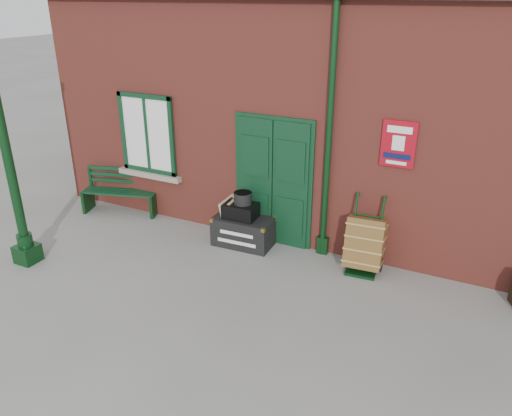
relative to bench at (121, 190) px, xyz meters
The scene contains 10 objects.
ground 3.83m from the bench, 20.30° to the right, with size 80.00×80.00×0.00m, color gray.
station_building 4.51m from the bench, 31.39° to the left, with size 10.30×4.30×4.36m.
canopy_column 2.50m from the bench, 90.85° to the right, with size 0.34×0.34×3.61m.
bench is the anchor object (origin of this frame).
houdini_trunk 2.88m from the bench, ahead, with size 1.02×0.56×0.51m, color black.
strongbox 2.82m from the bench, ahead, with size 0.56×0.41×0.26m, color black.
hatbox 2.88m from the bench, ahead, with size 0.31×0.31×0.20m, color black.
suitcase_back 2.61m from the bench, ahead, with size 0.21×0.54×0.75m, color tan.
suitcase_front 2.79m from the bench, ahead, with size 0.19×0.48×0.64m, color tan.
porter_trolley 4.98m from the bench, ahead, with size 0.63×0.67×1.20m.
Camera 1 is at (2.98, -5.78, 4.11)m, focal length 35.00 mm.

